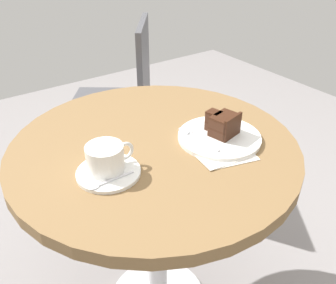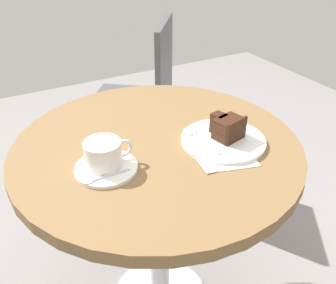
# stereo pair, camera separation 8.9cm
# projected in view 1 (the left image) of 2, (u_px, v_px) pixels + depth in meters

# --- Properties ---
(cafe_table) EXTENTS (0.79, 0.79, 0.71)m
(cafe_table) POSITION_uv_depth(u_px,v_px,m) (155.00, 176.00, 1.03)
(cafe_table) COLOR brown
(cafe_table) RESTS_ON ground
(saucer) EXTENTS (0.15, 0.15, 0.01)m
(saucer) POSITION_uv_depth(u_px,v_px,m) (109.00, 172.00, 0.85)
(saucer) COLOR white
(saucer) RESTS_ON cafe_table
(coffee_cup) EXTENTS (0.12, 0.09, 0.07)m
(coffee_cup) POSITION_uv_depth(u_px,v_px,m) (106.00, 157.00, 0.83)
(coffee_cup) COLOR white
(coffee_cup) RESTS_ON saucer
(teaspoon) EXTENTS (0.11, 0.02, 0.00)m
(teaspoon) POSITION_uv_depth(u_px,v_px,m) (106.00, 182.00, 0.80)
(teaspoon) COLOR silver
(teaspoon) RESTS_ON saucer
(cake_plate) EXTENTS (0.23, 0.23, 0.01)m
(cake_plate) POSITION_uv_depth(u_px,v_px,m) (219.00, 137.00, 0.98)
(cake_plate) COLOR white
(cake_plate) RESTS_ON cafe_table
(cake_slice) EXTENTS (0.09, 0.09, 0.06)m
(cake_slice) POSITION_uv_depth(u_px,v_px,m) (223.00, 124.00, 0.97)
(cake_slice) COLOR #422619
(cake_slice) RESTS_ON cake_plate
(fork) EXTENTS (0.02, 0.15, 0.00)m
(fork) POSITION_uv_depth(u_px,v_px,m) (195.00, 136.00, 0.97)
(fork) COLOR silver
(fork) RESTS_ON cake_plate
(napkin) EXTENTS (0.17, 0.17, 0.00)m
(napkin) POSITION_uv_depth(u_px,v_px,m) (221.00, 151.00, 0.93)
(napkin) COLOR silver
(napkin) RESTS_ON cafe_table
(cafe_chair) EXTENTS (0.53, 0.53, 0.86)m
(cafe_chair) POSITION_uv_depth(u_px,v_px,m) (125.00, 94.00, 1.69)
(cafe_chair) COLOR #4C4C51
(cafe_chair) RESTS_ON ground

